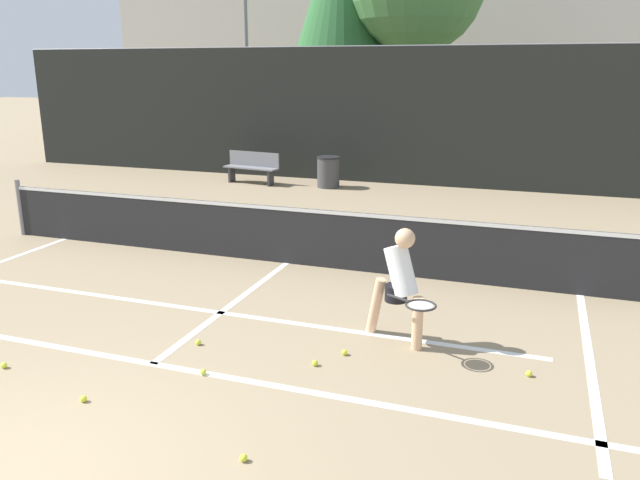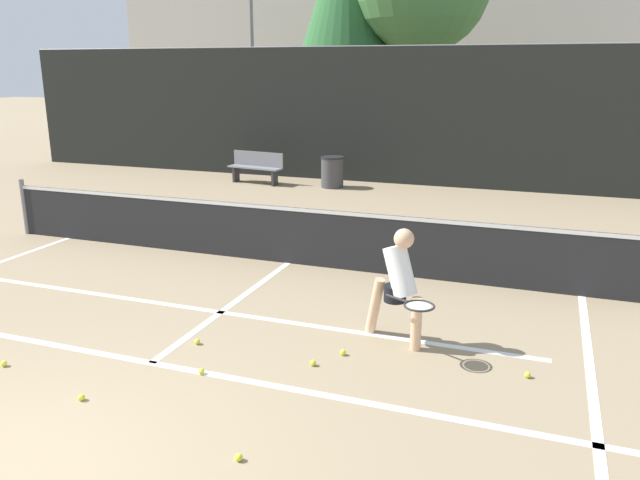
% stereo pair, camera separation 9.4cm
% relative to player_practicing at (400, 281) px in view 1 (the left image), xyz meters
% --- Properties ---
extents(court_baseline_near, '(11.00, 0.10, 0.01)m').
position_rel_player_practicing_xyz_m(court_baseline_near, '(-2.40, -1.45, -0.76)').
color(court_baseline_near, white).
rests_on(court_baseline_near, ground).
extents(court_service_line, '(8.25, 0.10, 0.01)m').
position_rel_player_practicing_xyz_m(court_service_line, '(-2.40, 0.11, -0.76)').
color(court_service_line, white).
rests_on(court_service_line, ground).
extents(court_center_mark, '(0.10, 3.85, 0.01)m').
position_rel_player_practicing_xyz_m(court_center_mark, '(-2.40, 0.48, -0.76)').
color(court_center_mark, white).
rests_on(court_center_mark, ground).
extents(court_sideline_right, '(0.10, 4.85, 0.01)m').
position_rel_player_practicing_xyz_m(court_sideline_right, '(2.11, 0.48, -0.76)').
color(court_sideline_right, white).
rests_on(court_sideline_right, ground).
extents(net, '(11.09, 0.09, 1.07)m').
position_rel_player_practicing_xyz_m(net, '(-2.40, 2.40, -0.26)').
color(net, slate).
rests_on(net, ground).
extents(fence_back, '(24.00, 0.06, 3.68)m').
position_rel_player_practicing_xyz_m(fence_back, '(-2.40, 10.13, 1.07)').
color(fence_back, black).
rests_on(fence_back, ground).
extents(player_practicing, '(1.01, 0.89, 1.40)m').
position_rel_player_practicing_xyz_m(player_practicing, '(0.00, 0.00, 0.00)').
color(player_practicing, '#DBAD84').
rests_on(player_practicing, ground).
extents(tennis_ball_scattered_1, '(0.07, 0.07, 0.07)m').
position_rel_player_practicing_xyz_m(tennis_ball_scattered_1, '(-2.18, -0.85, -0.73)').
color(tennis_ball_scattered_1, '#D1E033').
rests_on(tennis_ball_scattered_1, ground).
extents(tennis_ball_scattered_2, '(0.07, 0.07, 0.07)m').
position_rel_player_practicing_xyz_m(tennis_ball_scattered_2, '(-3.86, -2.06, -0.73)').
color(tennis_ball_scattered_2, '#D1E033').
rests_on(tennis_ball_scattered_2, ground).
extents(tennis_ball_scattered_3, '(0.07, 0.07, 0.07)m').
position_rel_player_practicing_xyz_m(tennis_ball_scattered_3, '(-0.49, -0.54, -0.73)').
color(tennis_ball_scattered_3, '#D1E033').
rests_on(tennis_ball_scattered_3, ground).
extents(tennis_ball_scattered_4, '(0.07, 0.07, 0.07)m').
position_rel_player_practicing_xyz_m(tennis_ball_scattered_4, '(-1.76, -1.48, -0.73)').
color(tennis_ball_scattered_4, '#D1E033').
rests_on(tennis_ball_scattered_4, ground).
extents(tennis_ball_scattered_5, '(0.07, 0.07, 0.07)m').
position_rel_player_practicing_xyz_m(tennis_ball_scattered_5, '(-0.72, -0.89, -0.73)').
color(tennis_ball_scattered_5, '#D1E033').
rests_on(tennis_ball_scattered_5, ground).
extents(tennis_ball_scattered_6, '(0.07, 0.07, 0.07)m').
position_rel_player_practicing_xyz_m(tennis_ball_scattered_6, '(-2.58, -2.35, -0.73)').
color(tennis_ball_scattered_6, '#D1E033').
rests_on(tennis_ball_scattered_6, ground).
extents(tennis_ball_scattered_9, '(0.07, 0.07, 0.07)m').
position_rel_player_practicing_xyz_m(tennis_ball_scattered_9, '(-0.69, -2.69, -0.73)').
color(tennis_ball_scattered_9, '#D1E033').
rests_on(tennis_ball_scattered_9, ground).
extents(tennis_ball_scattered_11, '(0.07, 0.07, 0.07)m').
position_rel_player_practicing_xyz_m(tennis_ball_scattered_11, '(1.48, -0.37, -0.73)').
color(tennis_ball_scattered_11, '#D1E033').
rests_on(tennis_ball_scattered_11, ground).
extents(courtside_bench, '(1.65, 0.61, 0.86)m').
position_rel_player_practicing_xyz_m(courtside_bench, '(-6.09, 8.87, -0.30)').
color(courtside_bench, slate).
rests_on(courtside_bench, ground).
extents(trash_bin, '(0.63, 0.63, 0.83)m').
position_rel_player_practicing_xyz_m(trash_bin, '(-3.90, 8.99, -0.35)').
color(trash_bin, '#3F3F42').
rests_on(trash_bin, ground).
extents(parked_car, '(1.89, 4.65, 1.53)m').
position_rel_player_practicing_xyz_m(parked_car, '(-0.84, 14.51, -0.12)').
color(parked_car, black).
rests_on(parked_car, ground).
extents(floodlight_mast, '(1.10, 0.24, 8.71)m').
position_rel_player_practicing_xyz_m(floodlight_mast, '(-9.99, 16.79, 4.75)').
color(floodlight_mast, slate).
rests_on(floodlight_mast, ground).
extents(tree_mid, '(2.86, 2.86, 3.40)m').
position_rel_player_practicing_xyz_m(tree_mid, '(-3.99, 16.55, 2.14)').
color(tree_mid, brown).
rests_on(tree_mid, ground).
extents(building_far, '(36.00, 2.40, 6.91)m').
position_rel_player_practicing_xyz_m(building_far, '(-2.40, 24.25, 2.69)').
color(building_far, '#B2ADA3').
rests_on(building_far, ground).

